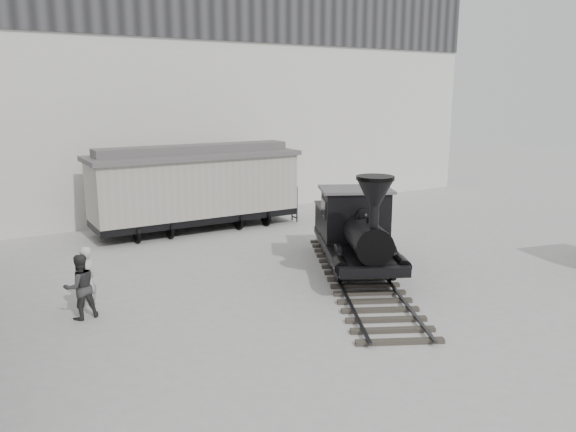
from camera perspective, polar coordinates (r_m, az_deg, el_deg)
ground at (r=15.13m, az=10.18°, el=-9.83°), size 90.00×90.00×0.00m
north_wall at (r=27.05m, az=-11.34°, el=11.90°), size 34.00×2.51×11.00m
locomotive at (r=17.99m, az=7.01°, el=-1.94°), size 6.24×9.47×3.39m
boxcar at (r=23.79m, az=-9.38°, el=3.05°), size 8.79×2.87×3.59m
visitor_a at (r=15.77m, az=-19.86°, el=-6.05°), size 0.77×0.68×1.77m
visitor_b at (r=15.33m, az=-20.36°, el=-6.75°), size 0.90×0.74×1.70m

